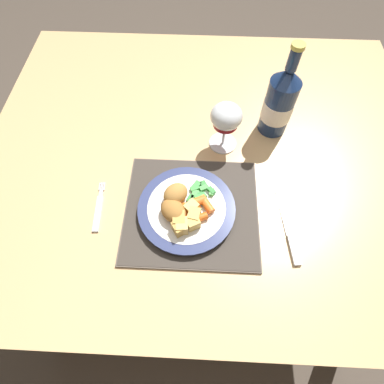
{
  "coord_description": "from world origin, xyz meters",
  "views": [
    {
      "loc": [
        -0.01,
        -0.51,
        1.39
      ],
      "look_at": [
        -0.03,
        -0.16,
        0.78
      ],
      "focal_mm": 28.0,
      "sensor_mm": 36.0,
      "label": 1
    }
  ],
  "objects_px": {
    "wine_glass": "(226,118)",
    "bottle": "(279,102)",
    "dining_table": "(204,166)",
    "dinner_plate": "(187,209)",
    "table_knife": "(289,232)",
    "fork": "(99,210)"
  },
  "relations": [
    {
      "from": "dining_table",
      "to": "dinner_plate",
      "type": "bearing_deg",
      "value": -101.2
    },
    {
      "from": "dining_table",
      "to": "bottle",
      "type": "distance_m",
      "value": 0.27
    },
    {
      "from": "dining_table",
      "to": "wine_glass",
      "type": "height_order",
      "value": "wine_glass"
    },
    {
      "from": "fork",
      "to": "bottle",
      "type": "bearing_deg",
      "value": 32.89
    },
    {
      "from": "dinner_plate",
      "to": "table_knife",
      "type": "xyz_separation_m",
      "value": [
        0.24,
        -0.04,
        -0.01
      ]
    },
    {
      "from": "dining_table",
      "to": "dinner_plate",
      "type": "relative_size",
      "value": 5.27
    },
    {
      "from": "dining_table",
      "to": "table_knife",
      "type": "bearing_deg",
      "value": -49.96
    },
    {
      "from": "table_knife",
      "to": "wine_glass",
      "type": "xyz_separation_m",
      "value": [
        -0.15,
        0.26,
        0.09
      ]
    },
    {
      "from": "dinner_plate",
      "to": "wine_glass",
      "type": "relative_size",
      "value": 1.68
    },
    {
      "from": "table_knife",
      "to": "wine_glass",
      "type": "distance_m",
      "value": 0.31
    },
    {
      "from": "table_knife",
      "to": "fork",
      "type": "bearing_deg",
      "value": 175.37
    },
    {
      "from": "bottle",
      "to": "dinner_plate",
      "type": "bearing_deg",
      "value": -129.04
    },
    {
      "from": "fork",
      "to": "table_knife",
      "type": "relative_size",
      "value": 0.69
    },
    {
      "from": "dinner_plate",
      "to": "dining_table",
      "type": "bearing_deg",
      "value": 78.8
    },
    {
      "from": "fork",
      "to": "wine_glass",
      "type": "xyz_separation_m",
      "value": [
        0.3,
        0.22,
        0.09
      ]
    },
    {
      "from": "dinner_plate",
      "to": "table_knife",
      "type": "bearing_deg",
      "value": -9.82
    },
    {
      "from": "wine_glass",
      "to": "bottle",
      "type": "xyz_separation_m",
      "value": [
        0.14,
        0.06,
        -0.0
      ]
    },
    {
      "from": "fork",
      "to": "bottle",
      "type": "height_order",
      "value": "bottle"
    },
    {
      "from": "dinner_plate",
      "to": "wine_glass",
      "type": "xyz_separation_m",
      "value": [
        0.09,
        0.21,
        0.08
      ]
    },
    {
      "from": "table_knife",
      "to": "bottle",
      "type": "distance_m",
      "value": 0.33
    },
    {
      "from": "fork",
      "to": "table_knife",
      "type": "bearing_deg",
      "value": -4.63
    },
    {
      "from": "fork",
      "to": "bottle",
      "type": "relative_size",
      "value": 0.52
    }
  ]
}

